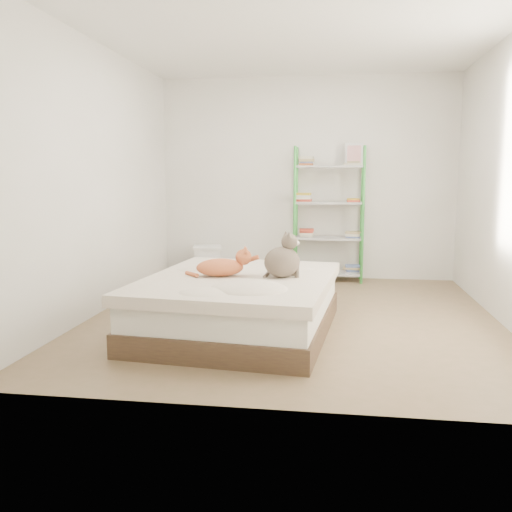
% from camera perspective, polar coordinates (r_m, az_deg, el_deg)
% --- Properties ---
extents(room, '(3.81, 4.21, 2.61)m').
position_cam_1_polar(room, '(5.05, 4.08, 8.02)').
color(room, '#886C50').
rests_on(room, ground).
extents(bed, '(1.71, 2.05, 0.49)m').
position_cam_1_polar(bed, '(4.67, -1.75, -5.09)').
color(bed, brown).
rests_on(bed, ground).
extents(orange_cat, '(0.53, 0.38, 0.19)m').
position_cam_1_polar(orange_cat, '(4.62, -3.82, -0.96)').
color(orange_cat, '#ED7041').
rests_on(orange_cat, bed).
extents(grey_cat, '(0.41, 0.38, 0.38)m').
position_cam_1_polar(grey_cat, '(4.55, 2.76, 0.07)').
color(grey_cat, brown).
rests_on(grey_cat, bed).
extents(shelf_unit, '(0.88, 0.36, 1.74)m').
position_cam_1_polar(shelf_unit, '(6.94, 7.71, 4.15)').
color(shelf_unit, green).
rests_on(shelf_unit, ground).
extents(cardboard_box, '(0.60, 0.58, 0.44)m').
position_cam_1_polar(cardboard_box, '(5.77, 3.22, -2.98)').
color(cardboard_box, '#946852').
rests_on(cardboard_box, ground).
extents(white_bin, '(0.42, 0.38, 0.42)m').
position_cam_1_polar(white_bin, '(7.17, -5.11, -0.59)').
color(white_bin, white).
rests_on(white_bin, ground).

